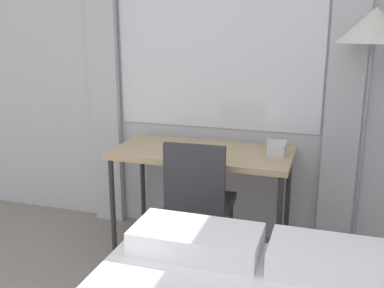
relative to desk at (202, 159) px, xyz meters
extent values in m
cube|color=silver|center=(-0.02, 0.38, 0.65)|extent=(5.00, 0.05, 2.70)
cube|color=white|center=(0.00, 0.35, 0.90)|extent=(1.53, 0.01, 1.50)
cube|color=silver|center=(-0.90, 0.31, 0.60)|extent=(0.24, 0.06, 2.60)
cube|color=silver|center=(0.90, 0.31, 0.60)|extent=(0.24, 0.06, 2.60)
cube|color=tan|center=(0.00, 0.00, 0.04)|extent=(1.23, 0.60, 0.04)
cylinder|color=#333333|center=(-0.57, -0.26, -0.34)|extent=(0.04, 0.04, 0.73)
cylinder|color=#333333|center=(0.57, -0.26, -0.34)|extent=(0.04, 0.04, 0.73)
cylinder|color=#333333|center=(-0.57, 0.26, -0.34)|extent=(0.04, 0.04, 0.73)
cylinder|color=#333333|center=(0.57, 0.26, -0.34)|extent=(0.04, 0.04, 0.73)
cube|color=#333338|center=(0.06, -0.23, -0.23)|extent=(0.42, 0.42, 0.05)
cube|color=#333338|center=(0.07, -0.41, 0.00)|extent=(0.38, 0.05, 0.42)
cylinder|color=#333338|center=(-0.10, -0.41, -0.48)|extent=(0.03, 0.03, 0.45)
cylinder|color=#333338|center=(0.24, -0.39, -0.48)|extent=(0.03, 0.03, 0.45)
cylinder|color=#333338|center=(-0.12, -0.07, -0.48)|extent=(0.03, 0.03, 0.45)
cylinder|color=#333338|center=(0.22, -0.05, -0.48)|extent=(0.03, 0.03, 0.45)
cube|color=white|center=(0.26, -0.97, -0.10)|extent=(0.61, 0.32, 0.12)
cube|color=white|center=(0.92, -0.97, -0.10)|extent=(0.61, 0.32, 0.12)
cylinder|color=#4C4C51|center=(1.03, 0.07, -0.69)|extent=(0.30, 0.30, 0.03)
cylinder|color=gray|center=(1.03, 0.07, 0.06)|extent=(0.02, 0.02, 1.47)
cone|color=silver|center=(1.03, 0.07, 0.90)|extent=(0.43, 0.43, 0.20)
cube|color=silver|center=(0.50, 0.04, 0.10)|extent=(0.11, 0.13, 0.08)
cube|color=silver|center=(0.50, 0.04, 0.15)|extent=(0.13, 0.05, 0.02)
cube|color=navy|center=(0.00, -0.06, 0.08)|extent=(0.31, 0.24, 0.02)
cube|color=white|center=(0.00, -0.06, 0.08)|extent=(0.29, 0.22, 0.01)
camera|label=1|loc=(0.83, -2.86, 0.91)|focal=42.00mm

